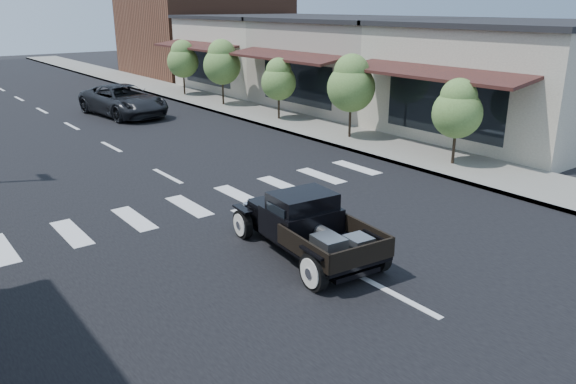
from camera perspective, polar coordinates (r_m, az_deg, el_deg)
ground at (r=13.04m, az=1.37°, el=-5.58°), size 120.00×120.00×0.00m
road at (r=25.96m, az=-19.82°, el=5.58°), size 14.00×80.00×0.02m
road_markings at (r=21.36m, az=-15.61°, el=3.36°), size 12.00×60.00×0.06m
sidewalk_right at (r=29.53m, az=-3.91°, el=8.20°), size 3.00×80.00×0.15m
storefront_near at (r=26.27m, az=22.37°, el=10.41°), size 10.00×9.00×4.50m
storefront_mid at (r=31.79m, az=8.14°, el=12.75°), size 10.00×9.00×4.50m
storefront_far at (r=38.64m, az=-1.61°, el=13.90°), size 10.00×9.00×4.50m
far_building_right at (r=47.28m, az=-8.48°, el=16.07°), size 11.00×10.00×7.00m
small_tree_a at (r=19.80m, az=16.71°, el=6.71°), size 1.67×1.67×2.79m
small_tree_b at (r=23.12m, az=6.39°, el=9.51°), size 1.94×1.94×3.23m
small_tree_c at (r=26.89m, az=-0.95°, el=10.35°), size 1.65×1.65×2.75m
small_tree_d at (r=31.11m, az=-6.69°, el=11.88°), size 2.00×2.00×3.34m
small_tree_e at (r=35.11m, az=-10.60°, el=12.25°), size 1.86×1.86×3.10m
hotrod_pickup at (r=12.36m, az=1.94°, el=-3.37°), size 2.32×4.31×1.44m
second_car at (r=29.59m, az=-16.37°, el=8.88°), size 3.14×5.75×1.53m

